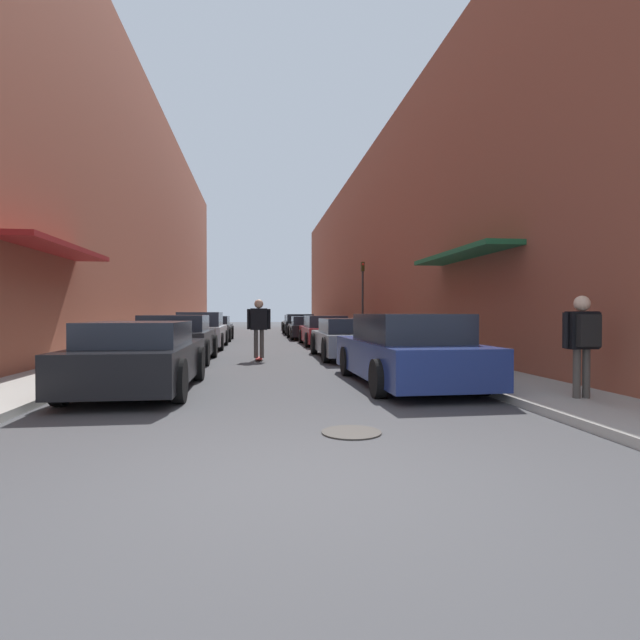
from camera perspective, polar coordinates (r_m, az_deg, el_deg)
The scene contains 19 objects.
ground at distance 23.04m, azimuth -6.44°, elevation -2.65°, with size 104.60×104.60×0.00m, color #424244.
curb_strip_left at distance 28.08m, azimuth -15.66°, elevation -1.93°, with size 1.80×47.54×0.12m.
curb_strip_right at distance 28.18m, azimuth 2.48°, elevation -1.89°, with size 1.80×47.54×0.12m.
building_row_left at distance 29.01m, azimuth -21.48°, elevation 10.19°, with size 4.90×47.54×12.29m.
building_row_right at distance 28.98m, azimuth 8.20°, elevation 7.66°, with size 4.90×47.54×9.70m.
parked_car_left_0 at distance 9.44m, azimuth -19.88°, elevation -3.98°, with size 1.93×4.25×1.24m.
parked_car_left_1 at distance 14.76m, azimuth -16.11°, elevation -2.09°, with size 2.07×4.13×1.33m.
parked_car_left_2 at distance 20.24m, azimuth -13.41°, elevation -1.23°, with size 1.90×4.69×1.42m.
parked_car_left_3 at distance 25.62m, azimuth -12.09°, elevation -0.95°, with size 1.88×4.26×1.23m.
parked_car_right_0 at distance 9.85m, azimuth 9.80°, elevation -3.49°, with size 1.99×4.79×1.38m.
parked_car_right_1 at distance 15.44m, azimuth 3.05°, elevation -2.11°, with size 1.86×4.68×1.22m.
parked_car_right_2 at distance 21.57m, azimuth 0.50°, elevation -1.26°, with size 1.94×4.62×1.27m.
parked_car_right_3 at distance 26.66m, azimuth -1.43°, elevation -0.89°, with size 2.03×4.48×1.21m.
parked_car_right_4 at distance 32.36m, azimuth -2.40°, elevation -0.50°, with size 2.02×4.59×1.31m.
parked_car_right_5 at distance 38.42m, azimuth -2.90°, elevation -0.35°, with size 1.89×4.69×1.23m.
skateboarder at distance 14.75m, azimuth -7.00°, elevation -0.32°, with size 0.69×0.78×1.79m.
manhole_cover at distance 5.95m, azimuth 3.62°, elevation -12.69°, with size 0.70×0.70×0.02m.
traffic_light at distance 24.23m, azimuth 4.90°, elevation 3.22°, with size 0.16×0.22×3.73m.
pedestrian at distance 8.42m, azimuth 27.85°, elevation -1.44°, with size 0.62×0.34×1.54m.
Camera 1 is at (-0.32, -3.98, 1.40)m, focal length 28.00 mm.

